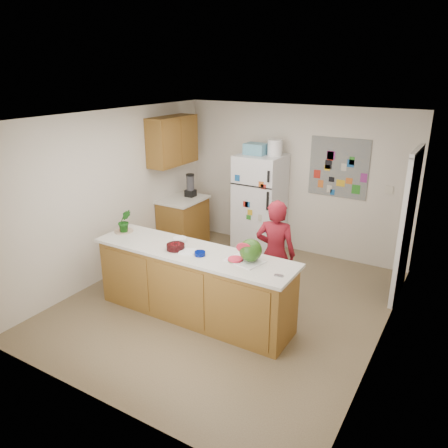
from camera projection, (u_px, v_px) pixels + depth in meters
The scene contains 26 objects.
floor at pixel (227, 303), 6.02m from camera, with size 4.00×4.50×0.02m, color brown.
wall_back at pixel (294, 180), 7.42m from camera, with size 4.00×0.02×2.50m, color beige.
wall_left at pixel (112, 195), 6.56m from camera, with size 0.02×4.50×2.50m, color beige.
wall_right at pixel (390, 248), 4.63m from camera, with size 0.02×4.50×2.50m, color beige.
ceiling at pixel (227, 116), 5.17m from camera, with size 4.00×4.50×0.02m, color white.
doorway at pixel (408, 227), 5.89m from camera, with size 0.03×0.85×2.04m, color black.
peninsula_base at pixel (194, 285), 5.56m from camera, with size 2.60×0.62×0.88m, color brown.
peninsula_top at pixel (193, 252), 5.40m from camera, with size 2.68×0.70×0.04m, color silver.
side_counter_base at pixel (183, 224), 7.77m from camera, with size 0.60×0.80×0.86m, color brown.
side_counter_top at pixel (183, 200), 7.62m from camera, with size 0.64×0.84×0.04m, color silver.
upper_cabinets at pixel (173, 141), 7.30m from camera, with size 0.35×1.00×0.80m, color brown.
refrigerator at pixel (260, 204), 7.47m from camera, with size 0.75×0.70×1.70m, color silver.
fridge_top_bin at pixel (256, 149), 7.20m from camera, with size 0.35×0.28×0.18m, color #5999B2.
photo_collage at pixel (339, 168), 6.94m from camera, with size 0.95×0.01×0.95m, color slate.
person at pixel (275, 254), 5.76m from camera, with size 0.54×0.35×1.48m, color maroon.
blender_appliance at pixel (190, 186), 7.67m from camera, with size 0.14×0.14×0.38m, color black.
cutting_board at pixel (245, 261), 5.10m from camera, with size 0.41×0.31×0.01m, color silver.
watermelon at pixel (251, 250), 5.04m from camera, with size 0.27×0.27×0.27m, color #205512.
watermelon_slice at pixel (235, 259), 5.10m from camera, with size 0.17×0.17×0.02m, color red.
cherry_bowl at pixel (176, 247), 5.42m from camera, with size 0.23×0.23×0.07m, color black.
white_bowl at pixel (180, 240), 5.65m from camera, with size 0.18×0.18×0.06m, color silver.
cobalt_bowl at pixel (200, 254), 5.25m from camera, with size 0.13×0.13×0.05m, color #000C5C.
plate at pixel (124, 231), 6.02m from camera, with size 0.26×0.26×0.02m, color beige.
paper_towel at pixel (188, 251), 5.35m from camera, with size 0.19×0.17×0.02m, color silver.
keys at pixel (279, 275), 4.74m from camera, with size 0.10×0.04×0.01m, color gray.
potted_plant at pixel (125, 221), 5.93m from camera, with size 0.18×0.15×0.33m, color #0C3E0A.
Camera 1 is at (2.67, -4.57, 3.06)m, focal length 35.00 mm.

